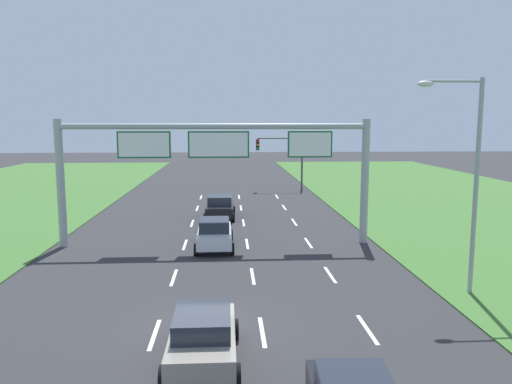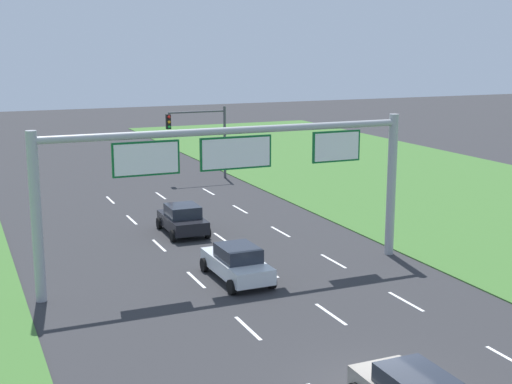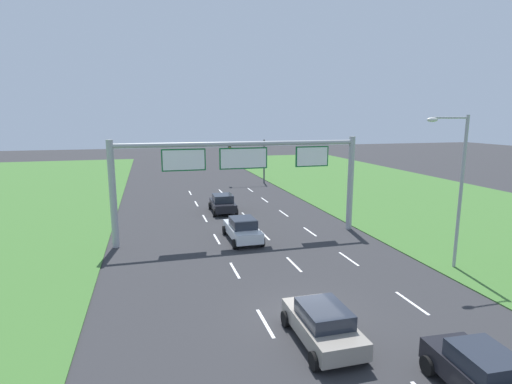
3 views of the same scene
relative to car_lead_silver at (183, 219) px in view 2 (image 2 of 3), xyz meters
name	(u,v)px [view 2 (image 2 of 3)]	position (x,y,z in m)	size (l,w,h in m)	color
lane_dashes_inner_left	(248,328)	(-1.88, -13.81, -0.81)	(0.14, 50.40, 0.01)	white
lane_dashes_inner_right	(331,314)	(1.62, -13.81, -0.81)	(0.14, 50.40, 0.01)	white
lane_dashes_slip	(406,301)	(5.12, -13.81, -0.81)	(0.14, 50.40, 0.01)	white
car_lead_silver	(183,219)	(0.00, 0.00, 0.00)	(2.23, 4.06, 1.62)	black
car_far_ahead	(237,263)	(-0.19, -8.56, -0.01)	(2.12, 4.49, 1.60)	silver
sign_gantry	(234,168)	(-0.05, -7.84, 4.13)	(17.24, 0.44, 7.00)	#9EA0A5
traffic_light_mast	(201,130)	(6.19, 14.71, 3.05)	(4.76, 0.49, 5.60)	#47494F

